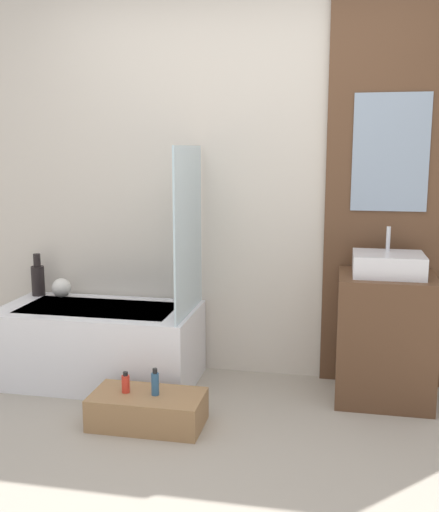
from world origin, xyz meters
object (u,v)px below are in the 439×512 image
vase_tall_dark (38,278)px  wooden_step_bench (148,409)px  vase_round_light (61,288)px  sink (388,264)px  bottle_soap_secondary (155,383)px  bottle_soap_primary (126,383)px  bathtub (100,344)px

vase_tall_dark → wooden_step_bench: bearing=-37.1°
wooden_step_bench → vase_round_light: bearing=138.2°
sink → bottle_soap_secondary: 1.49m
vase_round_light → bottle_soap_primary: vase_round_light is taller
bathtub → vase_tall_dark: bearing=156.9°
wooden_step_bench → bottle_soap_secondary: 0.16m
vase_tall_dark → bottle_soap_primary: size_ratio=2.49×
bottle_soap_primary → wooden_step_bench: bearing=0.0°
vase_tall_dark → bathtub: bearing=-23.1°
wooden_step_bench → bottle_soap_secondary: (0.05, 0.00, 0.15)m
bathtub → vase_tall_dark: (-0.53, 0.23, 0.36)m
wooden_step_bench → vase_tall_dark: bearing=142.9°
wooden_step_bench → sink: 1.59m
bottle_soap_primary → vase_tall_dark: bearing=139.4°
wooden_step_bench → vase_tall_dark: (-1.03, 0.78, 0.51)m
vase_tall_dark → bottle_soap_primary: 1.26m
vase_tall_dark → bottle_soap_secondary: bearing=-35.9°
bathtub → bottle_soap_secondary: bearing=-45.3°
sink → vase_tall_dark: 2.32m
vase_tall_dark → bottle_soap_secondary: vase_tall_dark is taller
vase_round_light → sink: bearing=-3.9°
bathtub → vase_tall_dark: vase_tall_dark is taller
bottle_soap_primary → bottle_soap_secondary: size_ratio=0.78×
bottle_soap_secondary → bottle_soap_primary: bearing=180.0°
wooden_step_bench → bathtub: bearing=132.2°
bottle_soap_primary → sink: bearing=23.9°
bottle_soap_primary → bottle_soap_secondary: bottle_soap_secondary is taller
bathtub → vase_tall_dark: size_ratio=4.32×
vase_round_light → bottle_soap_secondary: size_ratio=0.87×
bathtub → bottle_soap_secondary: bathtub is taller
bathtub → sink: bearing=2.0°
sink → bottle_soap_secondary: bearing=-153.2°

